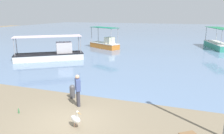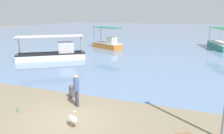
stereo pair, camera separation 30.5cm
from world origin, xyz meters
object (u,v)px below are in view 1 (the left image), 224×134
object	(u,v)px
mooring_bollard	(72,91)
fisherman_standing	(78,89)
pelican	(76,119)
fishing_boat_far_right	(218,44)
fishing_boat_far_left	(105,44)
fishing_boat_outer	(52,54)
glass_bottle	(19,111)

from	to	relation	value
mooring_bollard	fisherman_standing	bearing A→B (deg)	-46.52
pelican	mooring_bollard	world-z (taller)	pelican
fishing_boat_far_right	fishing_boat_far_left	distance (m)	15.27
pelican	fisherman_standing	distance (m)	2.25
fishing_boat_outer	fishing_boat_far_right	size ratio (longest dim) A/B	1.02
pelican	fisherman_standing	size ratio (longest dim) A/B	0.47
fishing_boat_far_right	glass_bottle	xyz separation A→B (m)	(-11.33, -24.71, -0.47)
fishing_boat_far_left	glass_bottle	distance (m)	20.22
mooring_bollard	glass_bottle	size ratio (longest dim) A/B	2.92
pelican	glass_bottle	size ratio (longest dim) A/B	2.96
fishing_boat_far_left	fisherman_standing	distance (m)	19.05
fishing_boat_far_left	pelican	bearing A→B (deg)	-72.37
fishing_boat_far_left	fisherman_standing	xyz separation A→B (m)	(5.50, -18.23, 0.27)
fishing_boat_outer	glass_bottle	distance (m)	12.47
fishing_boat_far_left	fisherman_standing	world-z (taller)	fishing_boat_far_left
fishing_boat_outer	pelican	bearing A→B (deg)	-51.99
fisherman_standing	glass_bottle	world-z (taller)	fisherman_standing
fishing_boat_far_right	glass_bottle	size ratio (longest dim) A/B	24.05
fishing_boat_far_right	pelican	xyz separation A→B (m)	(-8.09, -24.96, -0.20)
pelican	mooring_bollard	size ratio (longest dim) A/B	1.01
glass_bottle	pelican	bearing A→B (deg)	-4.41
fishing_boat_far_left	mooring_bollard	bearing A→B (deg)	-74.96
glass_bottle	fishing_boat_outer	bearing A→B (deg)	116.91
fisherman_standing	fishing_boat_far_left	bearing A→B (deg)	106.80
fishing_boat_far_right	fisherman_standing	size ratio (longest dim) A/B	3.84
fishing_boat_outer	pelican	xyz separation A→B (m)	(8.88, -11.36, -0.27)
fishing_boat_outer	mooring_bollard	xyz separation A→B (m)	(7.12, -8.50, -0.22)
fishing_boat_outer	glass_bottle	size ratio (longest dim) A/B	24.64
fishing_boat_far_right	fishing_boat_far_left	xyz separation A→B (m)	(-14.51, -4.75, 0.07)
mooring_bollard	pelican	bearing A→B (deg)	-58.42
glass_bottle	mooring_bollard	bearing A→B (deg)	60.53
fishing_boat_far_right	fishing_boat_far_left	world-z (taller)	fishing_boat_far_left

